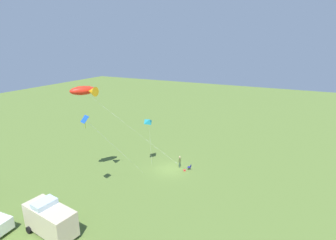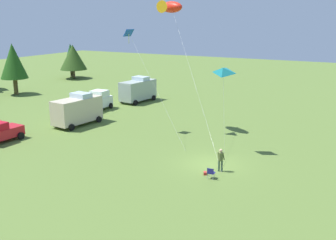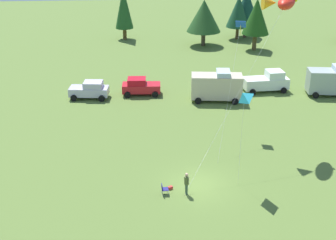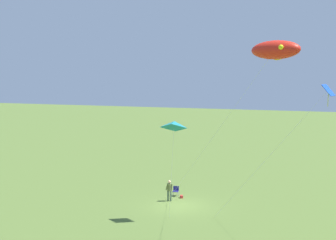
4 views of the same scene
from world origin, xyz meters
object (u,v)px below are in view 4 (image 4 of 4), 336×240
object	(u,v)px
kite_large_fish	(276,50)
kite_delta_teal	(175,125)
folding_chair	(176,190)
backpack_on_grass	(181,197)
kite_diamond_blue	(324,96)
person_kite_flyer	(169,189)

from	to	relation	value
kite_large_fish	kite_delta_teal	xyz separation A→B (m)	(-4.51, -7.20, -5.12)
kite_large_fish	kite_delta_teal	bearing A→B (deg)	-122.04
folding_chair	backpack_on_grass	distance (m)	0.92
folding_chair	kite_delta_teal	size ratio (longest dim) A/B	0.11
kite_delta_teal	folding_chair	bearing A→B (deg)	-165.76
folding_chair	backpack_on_grass	bearing A→B (deg)	47.48
kite_delta_teal	kite_diamond_blue	world-z (taller)	kite_diamond_blue
kite_large_fish	kite_delta_teal	size ratio (longest dim) A/B	1.71
backpack_on_grass	kite_diamond_blue	xyz separation A→B (m)	(6.98, 10.80, 9.21)
folding_chair	kite_large_fish	world-z (taller)	kite_large_fish
folding_chair	kite_diamond_blue	distance (m)	16.29
backpack_on_grass	kite_diamond_blue	world-z (taller)	kite_diamond_blue
backpack_on_grass	kite_delta_teal	size ratio (longest dim) A/B	0.04
person_kite_flyer	backpack_on_grass	xyz separation A→B (m)	(-1.11, 0.75, -0.91)
person_kite_flyer	kite_large_fish	world-z (taller)	kite_large_fish
folding_chair	kite_large_fish	bearing A→B (deg)	36.98
folding_chair	kite_delta_teal	bearing A→B (deg)	10.84
person_kite_flyer	folding_chair	distance (m)	1.73
backpack_on_grass	kite_delta_teal	bearing A→B (deg)	8.72
person_kite_flyer	kite_delta_teal	size ratio (longest dim) A/B	0.24
kite_large_fish	kite_delta_teal	distance (m)	9.92
person_kite_flyer	kite_delta_teal	distance (m)	7.29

